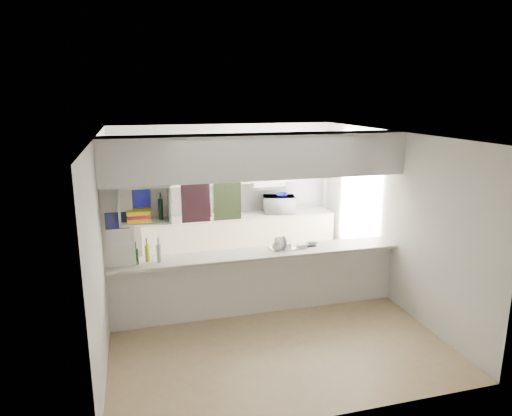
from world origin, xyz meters
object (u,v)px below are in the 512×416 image
object	(u,v)px
microwave	(279,204)
dish_rack	(283,243)
wine_bottles	(148,254)
bowl	(281,195)

from	to	relation	value
microwave	dish_rack	world-z (taller)	microwave
dish_rack	wine_bottles	distance (m)	1.93
bowl	dish_rack	size ratio (longest dim) A/B	0.61
wine_bottles	microwave	bearing A→B (deg)	39.96
bowl	dish_rack	bearing A→B (deg)	-107.59
bowl	microwave	bearing A→B (deg)	129.82
microwave	bowl	size ratio (longest dim) A/B	2.40
bowl	wine_bottles	xyz separation A→B (m)	(-2.57, -2.09, -0.23)
microwave	wine_bottles	distance (m)	3.31
bowl	wine_bottles	size ratio (longest dim) A/B	0.66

